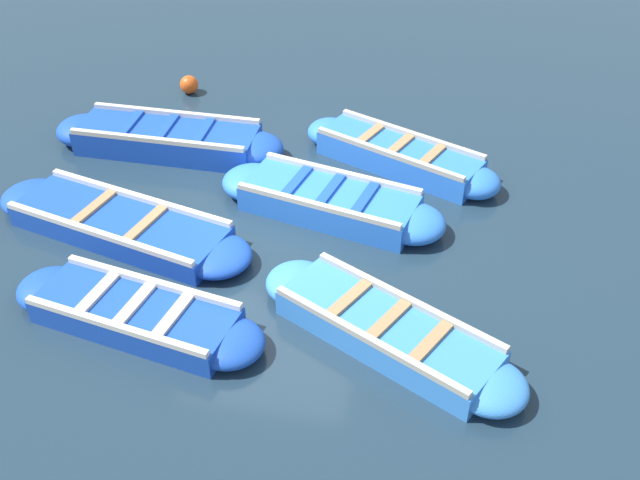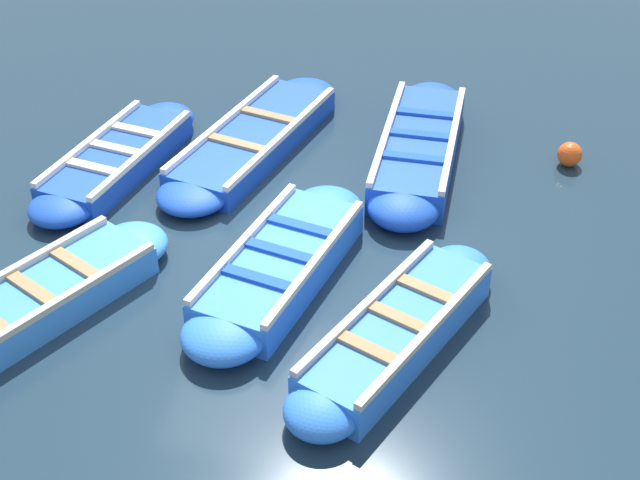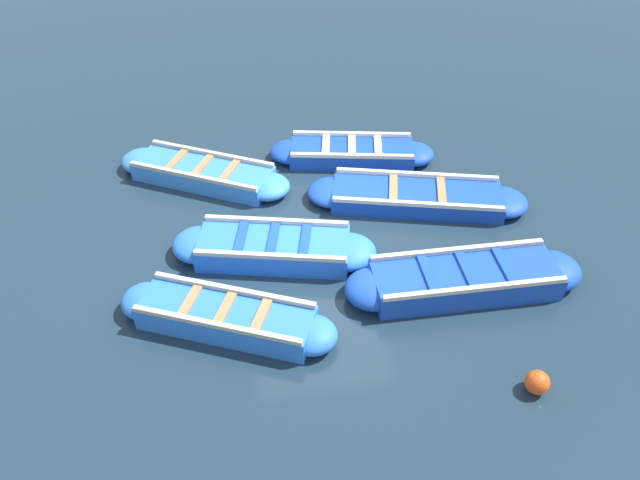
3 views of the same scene
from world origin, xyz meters
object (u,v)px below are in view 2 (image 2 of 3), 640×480
at_px(boat_near_quay, 397,333).
at_px(boat_bow_out, 280,266).
at_px(boat_outer_left, 35,302).
at_px(boat_drifting, 419,149).
at_px(buoy_orange_near, 570,154).
at_px(buoy_yellow_far, 430,286).
at_px(boat_stern_in, 254,140).
at_px(boat_alongside, 117,159).

bearing_deg(boat_near_quay, boat_bow_out, -30.87).
relative_size(boat_outer_left, boat_bow_out, 0.99).
distance_m(boat_bow_out, boat_drifting, 2.98).
bearing_deg(buoy_orange_near, boat_bow_out, 44.49).
distance_m(boat_outer_left, buoy_yellow_far, 4.05).
bearing_deg(boat_stern_in, boat_alongside, 28.08).
relative_size(boat_near_quay, boat_bow_out, 0.95).
relative_size(boat_near_quay, boat_stern_in, 0.81).
relative_size(boat_outer_left, buoy_orange_near, 10.42).
xyz_separation_m(boat_outer_left, boat_bow_out, (-2.31, -1.05, 0.02)).
bearing_deg(buoy_orange_near, boat_outer_left, 37.13).
height_order(boat_outer_left, buoy_yellow_far, boat_outer_left).
xyz_separation_m(boat_stern_in, boat_outer_left, (1.32, 3.67, 0.02)).
relative_size(boat_stern_in, boat_alongside, 1.21).
bearing_deg(boat_bow_out, buoy_yellow_far, -179.06).
height_order(boat_near_quay, boat_bow_out, boat_near_quay).
height_order(boat_alongside, boat_drifting, boat_drifting).
bearing_deg(boat_stern_in, boat_outer_left, 70.19).
bearing_deg(boat_alongside, boat_outer_left, 95.09).
distance_m(buoy_orange_near, buoy_yellow_far, 3.36).
distance_m(boat_drifting, buoy_orange_near, 1.94).
height_order(boat_bow_out, boat_drifting, boat_drifting).
relative_size(boat_near_quay, boat_outer_left, 0.96).
bearing_deg(boat_alongside, boat_drifting, -165.70).
bearing_deg(boat_drifting, boat_alongside, 14.30).
xyz_separation_m(boat_bow_out, buoy_yellow_far, (-1.60, -0.03, -0.05)).
xyz_separation_m(boat_stern_in, buoy_orange_near, (-4.08, -0.42, 0.01)).
bearing_deg(boat_outer_left, boat_alongside, -84.91).
relative_size(boat_outer_left, buoy_yellow_far, 11.77).
height_order(boat_stern_in, boat_outer_left, boat_outer_left).
xyz_separation_m(boat_alongside, buoy_yellow_far, (-4.16, 1.76, -0.01)).
bearing_deg(buoy_yellow_far, boat_stern_in, -45.16).
height_order(boat_bow_out, buoy_orange_near, boat_bow_out).
bearing_deg(boat_near_quay, buoy_orange_near, -114.28).
xyz_separation_m(boat_near_quay, buoy_yellow_far, (-0.24, -0.84, -0.05)).
distance_m(boat_drifting, buoy_yellow_far, 2.74).
bearing_deg(boat_bow_out, boat_stern_in, -69.45).
distance_m(boat_outer_left, boat_drifting, 5.15).
relative_size(boat_outer_left, boat_alongside, 1.02).
bearing_deg(boat_drifting, boat_stern_in, 2.98).
xyz_separation_m(boat_near_quay, boat_bow_out, (1.36, -0.81, -0.00)).
distance_m(boat_near_quay, buoy_yellow_far, 0.87).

